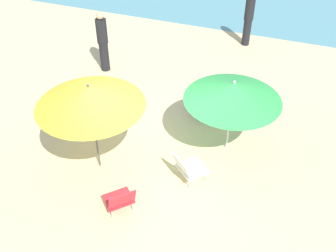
# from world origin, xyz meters

# --- Properties ---
(ground_plane) EXTENTS (40.00, 40.00, 0.00)m
(ground_plane) POSITION_xyz_m (0.00, 0.00, 0.00)
(ground_plane) COLOR beige
(umbrella_yellow) EXTENTS (2.09, 2.09, 2.07)m
(umbrella_yellow) POSITION_xyz_m (-0.86, -0.51, 1.80)
(umbrella_yellow) COLOR #4C4C51
(umbrella_yellow) RESTS_ON ground_plane
(umbrella_green) EXTENTS (2.03, 2.03, 1.78)m
(umbrella_green) POSITION_xyz_m (1.55, 0.99, 1.52)
(umbrella_green) COLOR silver
(umbrella_green) RESTS_ON ground_plane
(beach_chair_a) EXTENTS (0.81, 0.81, 0.68)m
(beach_chair_a) POSITION_xyz_m (1.02, -0.25, 0.35)
(beach_chair_a) COLOR white
(beach_chair_a) RESTS_ON ground_plane
(beach_chair_b) EXTENTS (0.76, 0.76, 0.64)m
(beach_chair_b) POSITION_xyz_m (0.63, 2.04, 0.34)
(beach_chair_b) COLOR navy
(beach_chair_b) RESTS_ON ground_plane
(beach_chair_c) EXTENTS (0.74, 0.74, 0.67)m
(beach_chair_c) POSITION_xyz_m (0.12, -1.48, 0.34)
(beach_chair_c) COLOR red
(beach_chair_c) RESTS_ON ground_plane
(person_a) EXTENTS (0.29, 0.29, 1.75)m
(person_a) POSITION_xyz_m (0.92, 6.12, 0.90)
(person_a) COLOR black
(person_a) RESTS_ON ground_plane
(person_b) EXTENTS (0.30, 0.30, 1.77)m
(person_b) POSITION_xyz_m (-2.60, 3.11, 0.90)
(person_b) COLOR black
(person_b) RESTS_ON ground_plane
(beach_bag) EXTENTS (0.26, 0.24, 0.29)m
(beach_bag) POSITION_xyz_m (-1.39, 0.90, 0.15)
(beach_bag) COLOR #389970
(beach_bag) RESTS_ON ground_plane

